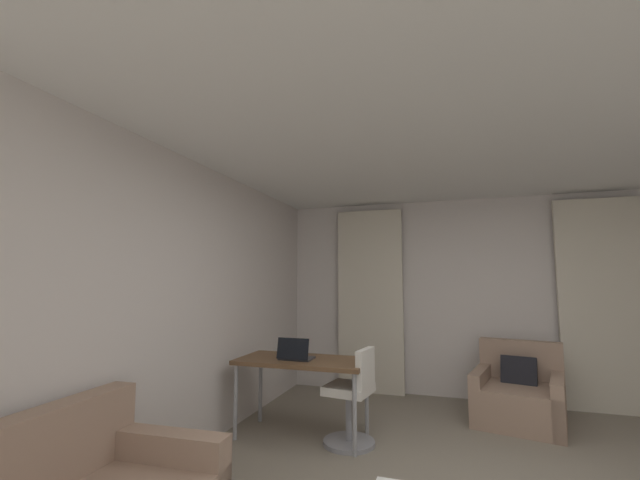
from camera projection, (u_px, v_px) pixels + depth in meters
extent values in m
cube|color=silver|center=(475.00, 297.00, 5.28)|extent=(5.12, 0.06, 2.60)
cube|color=silver|center=(157.00, 307.00, 3.19)|extent=(0.06, 6.12, 2.60)
cube|color=white|center=(495.00, 103.00, 2.55)|extent=(5.12, 6.12, 0.06)
cube|color=beige|center=(370.00, 300.00, 5.58)|extent=(0.90, 0.06, 2.50)
cube|color=beige|center=(601.00, 303.00, 4.73)|extent=(0.90, 0.06, 2.50)
cube|color=#997A66|center=(519.00, 405.00, 4.27)|extent=(1.04, 1.04, 0.40)
cube|color=#997A66|center=(520.00, 359.00, 4.62)|extent=(0.87, 0.34, 0.43)
cube|color=#997A66|center=(559.00, 403.00, 4.09)|extent=(0.32, 0.86, 0.54)
cube|color=#997A66|center=(482.00, 393.00, 4.47)|extent=(0.32, 0.86, 0.54)
cube|color=black|center=(519.00, 374.00, 4.41)|extent=(0.40, 0.28, 0.37)
cube|color=brown|center=(303.00, 361.00, 3.98)|extent=(1.27, 0.63, 0.04)
cylinder|color=#99999E|center=(260.00, 388.00, 4.38)|extent=(0.04, 0.04, 0.70)
cylinder|color=#99999E|center=(367.00, 397.00, 4.02)|extent=(0.04, 0.04, 0.70)
cylinder|color=#99999E|center=(236.00, 402.00, 3.87)|extent=(0.04, 0.04, 0.70)
cylinder|color=#99999E|center=(355.00, 414.00, 3.51)|extent=(0.04, 0.04, 0.70)
cylinder|color=gray|center=(349.00, 419.00, 3.74)|extent=(0.06, 0.06, 0.46)
cylinder|color=gray|center=(349.00, 442.00, 3.72)|extent=(0.48, 0.48, 0.04)
cube|color=silver|center=(349.00, 389.00, 3.77)|extent=(0.46, 0.46, 0.08)
cube|color=silver|center=(365.00, 368.00, 3.71)|extent=(0.11, 0.36, 0.34)
cube|color=#2D2D33|center=(297.00, 358.00, 3.97)|extent=(0.32, 0.22, 0.02)
cube|color=black|center=(293.00, 349.00, 3.88)|extent=(0.32, 0.05, 0.20)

